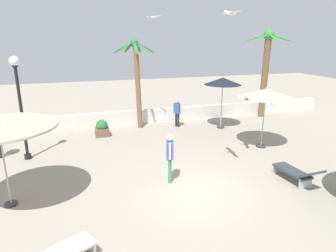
{
  "coord_description": "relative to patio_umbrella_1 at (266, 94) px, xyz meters",
  "views": [
    {
      "loc": [
        -3.52,
        -8.08,
        4.83
      ],
      "look_at": [
        0.0,
        3.01,
        1.4
      ],
      "focal_mm": 31.79,
      "sensor_mm": 36.0,
      "label": 1
    }
  ],
  "objects": [
    {
      "name": "seagull_2",
      "position": [
        -3.49,
        -2.76,
        3.05
      ],
      "size": [
        0.39,
        1.19,
        0.14
      ],
      "color": "white"
    },
    {
      "name": "palm_tree_1",
      "position": [
        -4.78,
        4.76,
        0.58
      ],
      "size": [
        2.38,
        2.45,
        4.84
      ],
      "color": "brown",
      "rests_on": "ground_plane"
    },
    {
      "name": "guest_0",
      "position": [
        -2.62,
        4.29,
        -1.56
      ],
      "size": [
        0.4,
        0.48,
        1.57
      ],
      "color": "#26262D",
      "rests_on": "ground_plane"
    },
    {
      "name": "seagull_1",
      "position": [
        -4.1,
        3.63,
        3.32
      ],
      "size": [
        0.55,
        0.91,
        0.14
      ],
      "color": "white"
    },
    {
      "name": "lounge_chair_0",
      "position": [
        -0.97,
        -3.48,
        -2.1
      ],
      "size": [
        0.66,
        1.9,
        0.83
      ],
      "color": "#B7B7BC",
      "rests_on": "ground_plane"
    },
    {
      "name": "patio_umbrella_1",
      "position": [
        0.0,
        0.0,
        0.0
      ],
      "size": [
        2.47,
        2.47,
        2.76
      ],
      "color": "#333338",
      "rests_on": "ground_plane"
    },
    {
      "name": "palm_tree_0",
      "position": [
        3.37,
        4.9,
        0.81
      ],
      "size": [
        2.8,
        2.85,
        5.34
      ],
      "color": "brown",
      "rests_on": "ground_plane"
    },
    {
      "name": "patio_umbrella_2",
      "position": [
        -0.37,
        3.33,
        0.1
      ],
      "size": [
        2.0,
        2.0,
        2.87
      ],
      "color": "#333338",
      "rests_on": "ground_plane"
    },
    {
      "name": "boundary_wall",
      "position": [
        -4.52,
        5.62,
        -2.1
      ],
      "size": [
        25.2,
        0.3,
        0.8
      ],
      "primitive_type": "cube",
      "color": "silver",
      "rests_on": "ground_plane"
    },
    {
      "name": "planter",
      "position": [
        -6.86,
        3.9,
        -2.12
      ],
      "size": [
        0.7,
        0.7,
        0.85
      ],
      "color": "brown",
      "rests_on": "ground_plane"
    },
    {
      "name": "lamp_post_0",
      "position": [
        -10.13,
        1.72,
        0.16
      ],
      "size": [
        0.39,
        0.39,
        4.2
      ],
      "color": "black",
      "rests_on": "ground_plane"
    },
    {
      "name": "guest_3",
      "position": [
        -5.12,
        -2.06,
        -1.44
      ],
      "size": [
        0.33,
        0.54,
        1.75
      ],
      "color": "#3F8C59",
      "rests_on": "ground_plane"
    },
    {
      "name": "ground_plane",
      "position": [
        -4.52,
        -2.98,
        -2.5
      ],
      "size": [
        56.0,
        56.0,
        0.0
      ],
      "primitive_type": "plane",
      "color": "#9E9384"
    }
  ]
}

